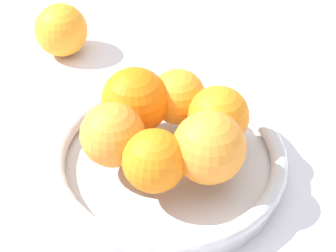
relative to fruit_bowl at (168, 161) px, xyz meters
name	(u,v)px	position (x,y,z in m)	size (l,w,h in m)	color
ground_plane	(168,172)	(0.00, 0.00, -0.02)	(4.00, 4.00, 0.00)	silver
fruit_bowl	(168,161)	(0.00, 0.00, 0.00)	(0.28, 0.28, 0.04)	silver
orange_pile	(167,125)	(0.00, 0.00, 0.06)	(0.19, 0.19, 0.08)	orange
stray_orange	(61,30)	(-0.04, 0.30, 0.02)	(0.08, 0.08, 0.08)	orange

